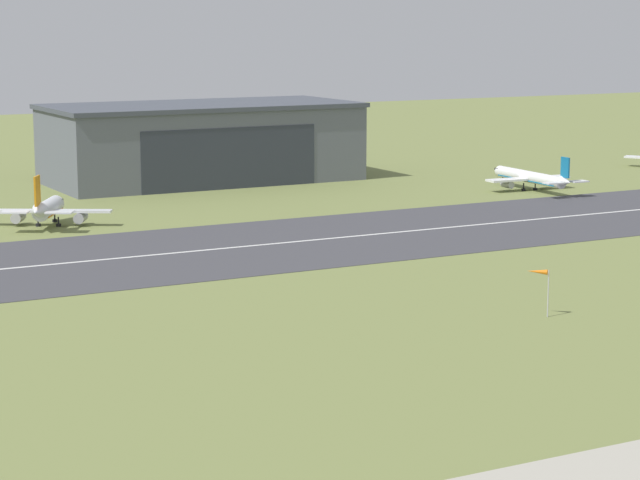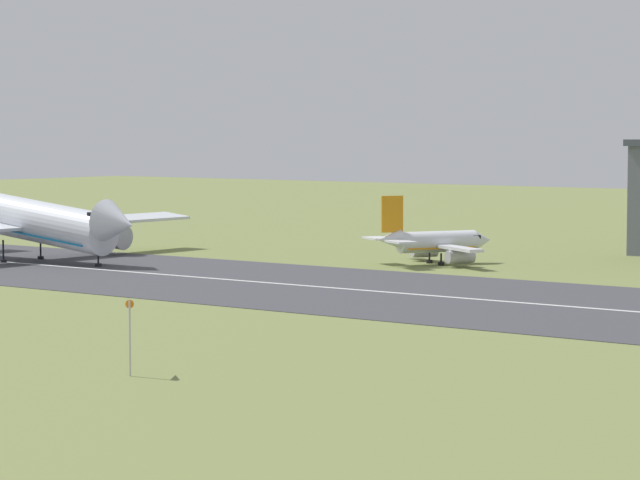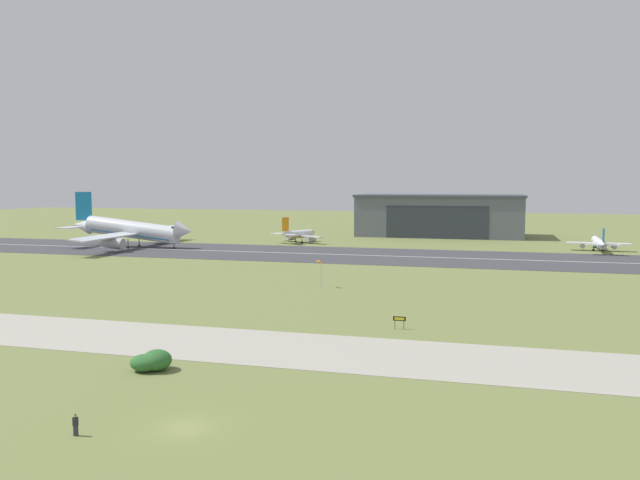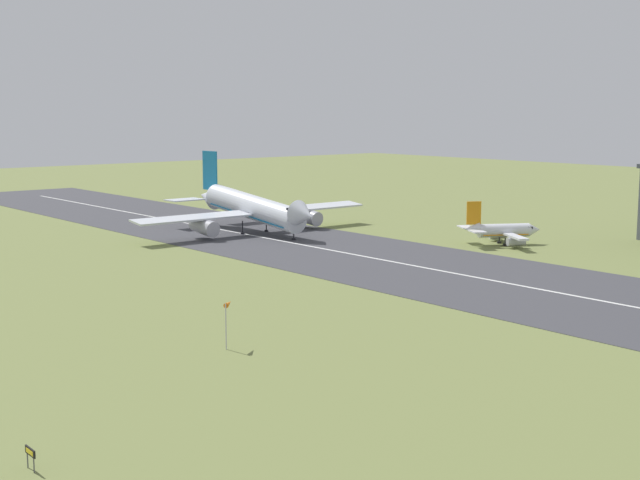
{
  "view_description": "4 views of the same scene",
  "coord_description": "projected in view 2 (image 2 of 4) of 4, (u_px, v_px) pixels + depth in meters",
  "views": [
    {
      "loc": [
        -93.52,
        -36.67,
        32.49
      ],
      "look_at": [
        -25.55,
        89.4,
        7.28
      ],
      "focal_mm": 70.0,
      "sensor_mm": 36.0,
      "label": 1
    },
    {
      "loc": [
        67.05,
        -5.09,
        17.19
      ],
      "look_at": [
        -13.63,
        100.8,
        7.5
      ],
      "focal_mm": 85.0,
      "sensor_mm": 36.0,
      "label": 2
    },
    {
      "loc": [
        23.85,
        -45.45,
        20.26
      ],
      "look_at": [
        -13.78,
        94.45,
        7.04
      ],
      "focal_mm": 35.0,
      "sensor_mm": 36.0,
      "label": 3
    },
    {
      "loc": [
        75.86,
        15.9,
        27.06
      ],
      "look_at": [
        -17.26,
        92.49,
        9.39
      ],
      "focal_mm": 50.0,
      "sensor_mm": 36.0,
      "label": 4
    }
  ],
  "objects": [
    {
      "name": "windsock_pole",
      "position": [
        130.0,
        306.0,
        106.61
      ],
      "size": [
        1.95,
        2.08,
        5.36
      ],
      "color": "#B7B7BC",
      "rests_on": "ground_plane"
    },
    {
      "name": "ground_plane",
      "position": [
        129.0,
        402.0,
        95.77
      ],
      "size": [
        678.23,
        678.23,
        0.0
      ],
      "primitive_type": "plane",
      "color": "olive"
    },
    {
      "name": "airplane_landing",
      "position": [
        19.0,
        220.0,
        198.7
      ],
      "size": [
        42.64,
        59.22,
        17.49
      ],
      "color": "silver",
      "rests_on": "ground_plane"
    },
    {
      "name": "runway_strip",
      "position": [
        590.0,
        308.0,
        145.73
      ],
      "size": [
        438.23,
        40.31,
        0.06
      ],
      "primitive_type": "cube",
      "color": "#3D3D42",
      "rests_on": "ground_plane"
    },
    {
      "name": "runway_centreline",
      "position": [
        590.0,
        308.0,
        145.73
      ],
      "size": [
        394.41,
        0.7,
        0.01
      ],
      "primitive_type": "cube",
      "color": "silver",
      "rests_on": "runway_strip"
    },
    {
      "name": "airplane_parked_centre",
      "position": [
        435.0,
        243.0,
        193.79
      ],
      "size": [
        18.6,
        17.21,
        8.91
      ],
      "color": "silver",
      "rests_on": "ground_plane"
    }
  ]
}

